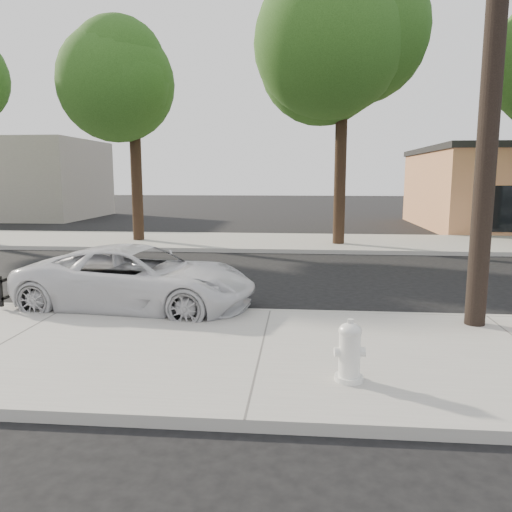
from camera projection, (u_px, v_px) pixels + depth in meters
The scene contains 9 objects.
ground at pixel (276, 293), 11.68m from camera, with size 120.00×120.00×0.00m, color black.
near_sidewalk at pixel (261, 354), 7.44m from camera, with size 90.00×4.40×0.15m, color gray.
far_sidewalk at pixel (287, 242), 20.03m from camera, with size 90.00×5.00×0.15m, color gray.
curb_near at pixel (270, 314), 9.60m from camera, with size 90.00×0.12×0.16m, color #9E9B93.
utility_pole at pixel (494, 49), 7.96m from camera, with size 1.40×0.34×9.00m.
tree_b at pixel (137, 85), 19.15m from camera, with size 4.34×4.20×8.45m.
tree_c at pixel (350, 58), 17.90m from camera, with size 4.96×4.80×9.55m.
police_cruiser at pixel (138, 278), 10.05m from camera, with size 2.19×4.74×1.32m, color silver.
fire_hydrant at pixel (350, 353), 6.23m from camera, with size 0.40×0.36×0.75m.
Camera 1 is at (0.57, -11.39, 2.69)m, focal length 35.00 mm.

